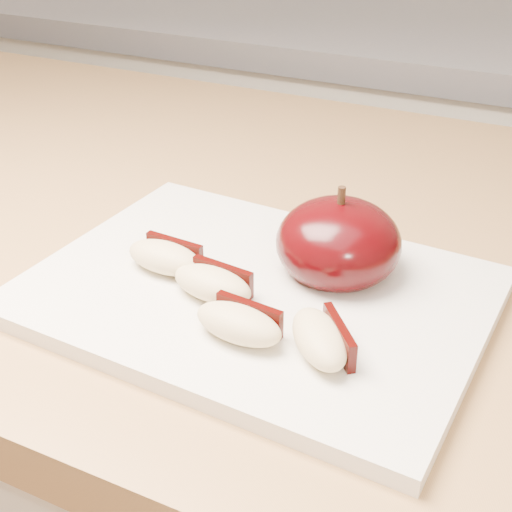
% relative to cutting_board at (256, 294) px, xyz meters
% --- Properties ---
extents(back_cabinet, '(2.40, 0.62, 0.94)m').
position_rel_cutting_board_xyz_m(back_cabinet, '(-0.07, 0.84, -0.44)').
color(back_cabinet, silver).
rests_on(back_cabinet, ground).
extents(cutting_board, '(0.33, 0.25, 0.01)m').
position_rel_cutting_board_xyz_m(cutting_board, '(0.00, 0.00, 0.00)').
color(cutting_board, silver).
rests_on(cutting_board, island_counter).
extents(apple_half, '(0.11, 0.11, 0.08)m').
position_rel_cutting_board_xyz_m(apple_half, '(0.04, 0.05, 0.03)').
color(apple_half, black).
rests_on(apple_half, cutting_board).
extents(apple_wedge_a, '(0.06, 0.03, 0.02)m').
position_rel_cutting_board_xyz_m(apple_wedge_a, '(-0.07, -0.01, 0.02)').
color(apple_wedge_a, '#CEB783').
rests_on(apple_wedge_a, cutting_board).
extents(apple_wedge_b, '(0.06, 0.04, 0.02)m').
position_rel_cutting_board_xyz_m(apple_wedge_b, '(-0.02, -0.02, 0.02)').
color(apple_wedge_b, '#CEB783').
rests_on(apple_wedge_b, cutting_board).
extents(apple_wedge_c, '(0.06, 0.04, 0.02)m').
position_rel_cutting_board_xyz_m(apple_wedge_c, '(0.02, -0.06, 0.02)').
color(apple_wedge_c, '#CEB783').
rests_on(apple_wedge_c, cutting_board).
extents(apple_wedge_d, '(0.06, 0.07, 0.02)m').
position_rel_cutting_board_xyz_m(apple_wedge_d, '(0.07, -0.05, 0.02)').
color(apple_wedge_d, '#CEB783').
rests_on(apple_wedge_d, cutting_board).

